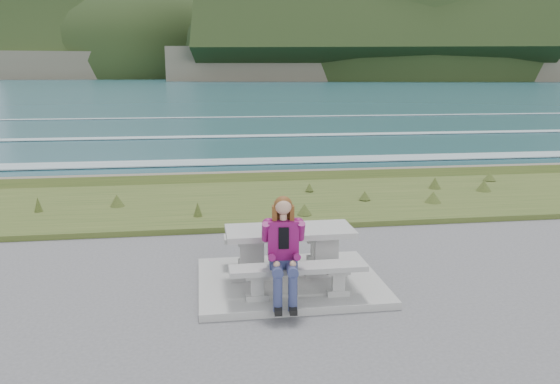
% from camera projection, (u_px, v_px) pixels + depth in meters
% --- Properties ---
extents(concrete_slab, '(2.60, 2.10, 0.10)m').
position_uv_depth(concrete_slab, '(289.00, 282.00, 7.88)').
color(concrete_slab, gray).
rests_on(concrete_slab, ground).
extents(picnic_table, '(1.80, 0.75, 0.75)m').
position_uv_depth(picnic_table, '(290.00, 240.00, 7.74)').
color(picnic_table, gray).
rests_on(picnic_table, concrete_slab).
extents(bench_landward, '(1.80, 0.35, 0.45)m').
position_uv_depth(bench_landward, '(298.00, 273.00, 7.12)').
color(bench_landward, gray).
rests_on(bench_landward, concrete_slab).
extents(bench_seaward, '(1.80, 0.35, 0.45)m').
position_uv_depth(bench_seaward, '(282.00, 241.00, 8.47)').
color(bench_seaward, gray).
rests_on(bench_seaward, concrete_slab).
extents(grass_verge, '(160.00, 4.50, 0.22)m').
position_uv_depth(grass_verge, '(255.00, 204.00, 12.72)').
color(grass_verge, '#31491B').
rests_on(grass_verge, ground).
extents(shore_drop, '(160.00, 0.80, 2.20)m').
position_uv_depth(shore_drop, '(245.00, 180.00, 15.52)').
color(shore_drop, '#6E6653').
rests_on(shore_drop, ground).
extents(ocean, '(1600.00, 1600.00, 0.09)m').
position_uv_depth(ocean, '(221.00, 154.00, 32.51)').
color(ocean, '#1F4E5A').
rests_on(ocean, ground).
extents(headland_range, '(729.83, 363.95, 179.53)m').
position_uv_depth(headland_range, '(450.00, 63.00, 417.77)').
color(headland_range, '#6E6653').
rests_on(headland_range, ground).
extents(seated_woman, '(0.43, 0.70, 1.38)m').
position_uv_depth(seated_woman, '(284.00, 265.00, 6.93)').
color(seated_woman, navy).
rests_on(seated_woman, concrete_slab).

